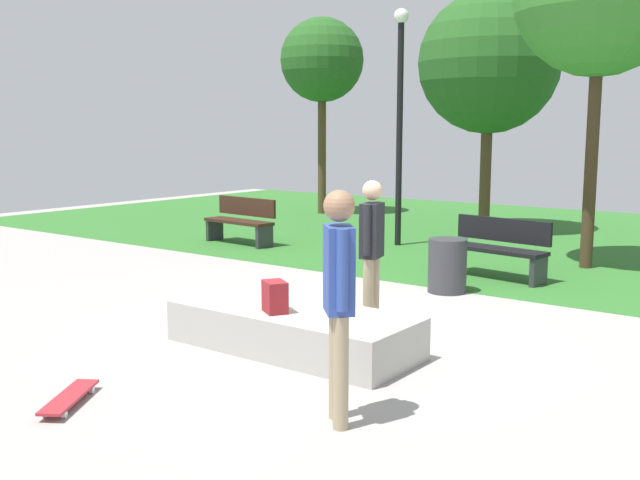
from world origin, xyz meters
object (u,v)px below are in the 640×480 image
tree_leaning_ash (489,63)px  concrete_ledge (293,329)px  skateboard_by_ledge (69,397)px  skater_performing_trick (339,288)px  backpack_on_ledge (275,297)px  park_bench_center_lawn (241,220)px  lamp_post (400,105)px  skater_watching (372,243)px  tree_tall_oak (322,61)px  trash_bin (447,266)px  park_bench_near_lamppost (497,247)px

tree_leaning_ash → concrete_ledge: bearing=-77.1°
skateboard_by_ledge → tree_leaning_ash: bearing=98.0°
concrete_ledge → skater_performing_trick: (1.49, -1.29, 0.86)m
tree_leaning_ash → backpack_on_ledge: bearing=-77.7°
park_bench_center_lawn → lamp_post: bearing=33.1°
lamp_post → park_bench_center_lawn: bearing=-146.9°
skater_watching → skateboard_by_ledge: bearing=-101.7°
park_bench_center_lawn → tree_tall_oak: (-1.88, 5.22, 3.53)m
backpack_on_ledge → tree_leaning_ash: tree_leaning_ash is taller
backpack_on_ledge → skater_performing_trick: 1.95m
skater_watching → lamp_post: lamp_post is taller
lamp_post → skater_performing_trick: bearing=-62.3°
skater_performing_trick → trash_bin: 4.95m
skater_watching → trash_bin: (-0.17, 2.22, -0.61)m
tree_tall_oak → backpack_on_ledge: bearing=-55.7°
park_bench_center_lawn → tree_leaning_ash: 6.40m
concrete_ledge → tree_leaning_ash: tree_leaning_ash is taller
skater_performing_trick → lamp_post: (-4.15, 7.90, 1.64)m
concrete_ledge → tree_tall_oak: tree_tall_oak is taller
skater_performing_trick → tree_leaning_ash: tree_leaning_ash is taller
skater_performing_trick → park_bench_center_lawn: 9.19m
tree_tall_oak → tree_leaning_ash: bearing=-6.9°
park_bench_near_lamppost → park_bench_center_lawn: (-5.45, 0.19, 0.00)m
concrete_ledge → lamp_post: size_ratio=0.58×
trash_bin → park_bench_center_lawn: bearing=163.9°
skater_watching → park_bench_near_lamppost: skater_watching is taller
backpack_on_ledge → tree_leaning_ash: bearing=-45.6°
lamp_post → trash_bin: size_ratio=5.97×
concrete_ledge → skater_performing_trick: size_ratio=1.44×
park_bench_center_lawn → lamp_post: (2.59, 1.69, 2.23)m
park_bench_center_lawn → trash_bin: size_ratio=2.18×
concrete_ledge → skateboard_by_ledge: (-0.52, -2.31, -0.15)m
skateboard_by_ledge → park_bench_center_lawn: 8.65m
park_bench_near_lamppost → trash_bin: (-0.16, -1.34, -0.10)m
lamp_post → backpack_on_ledge: bearing=-69.1°
concrete_ledge → tree_tall_oak: (-7.13, 10.14, 3.80)m
skater_performing_trick → tree_leaning_ash: (-3.67, 10.83, 2.59)m
skater_watching → concrete_ledge: bearing=-99.9°
concrete_ledge → skateboard_by_ledge: 2.37m
skater_performing_trick → trash_bin: size_ratio=2.41×
skateboard_by_ledge → park_bench_near_lamppost: park_bench_near_lamppost is taller
park_bench_center_lawn → tree_leaning_ash: tree_leaning_ash is taller
trash_bin → concrete_ledge: bearing=-90.6°
park_bench_center_lawn → tree_tall_oak: tree_tall_oak is taller
concrete_ledge → skater_watching: bearing=80.1°
lamp_post → concrete_ledge: bearing=-68.0°
backpack_on_ledge → skateboard_by_ledge: bearing=109.8°
park_bench_center_lawn → backpack_on_ledge: bearing=-44.6°
concrete_ledge → lamp_post: (-2.66, 6.60, 2.49)m
skateboard_by_ledge → park_bench_near_lamppost: size_ratio=0.48×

